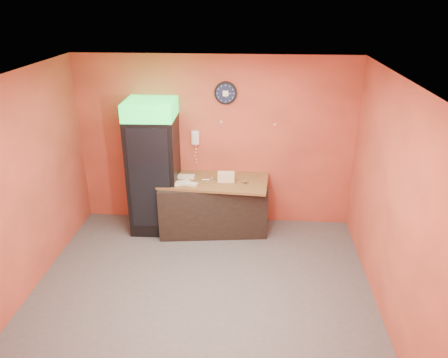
{
  "coord_description": "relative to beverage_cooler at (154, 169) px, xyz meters",
  "views": [
    {
      "loc": [
        0.64,
        -4.74,
        3.65
      ],
      "look_at": [
        0.25,
        0.6,
        1.35
      ],
      "focal_mm": 35.0,
      "sensor_mm": 36.0,
      "label": 1
    }
  ],
  "objects": [
    {
      "name": "wall_phone",
      "position": [
        0.64,
        0.35,
        0.43
      ],
      "size": [
        0.12,
        0.1,
        0.22
      ],
      "color": "white",
      "rests_on": "back_wall"
    },
    {
      "name": "left_wall",
      "position": [
        -1.3,
        -1.6,
        0.34
      ],
      "size": [
        0.02,
        4.0,
        2.8
      ],
      "primitive_type": "cube",
      "color": "#D8553D",
      "rests_on": "floor"
    },
    {
      "name": "floor",
      "position": [
        0.95,
        -1.6,
        -1.06
      ],
      "size": [
        4.5,
        4.5,
        0.0
      ],
      "primitive_type": "plane",
      "color": "#47474C",
      "rests_on": "ground"
    },
    {
      "name": "right_wall",
      "position": [
        3.2,
        -1.6,
        0.34
      ],
      "size": [
        0.02,
        4.0,
        2.8
      ],
      "primitive_type": "cube",
      "color": "#D8553D",
      "rests_on": "floor"
    },
    {
      "name": "beverage_cooler",
      "position": [
        0.0,
        0.0,
        0.0
      ],
      "size": [
        0.77,
        0.79,
        2.16
      ],
      "rotation": [
        0.0,
        0.0,
        0.03
      ],
      "color": "black",
      "rests_on": "floor"
    },
    {
      "name": "back_wall",
      "position": [
        0.95,
        0.4,
        0.34
      ],
      "size": [
        4.5,
        0.02,
        2.8
      ],
      "primitive_type": "cube",
      "color": "#D8553D",
      "rests_on": "floor"
    },
    {
      "name": "wrapped_sandwich_right",
      "position": [
        0.5,
        0.07,
        -0.14
      ],
      "size": [
        0.3,
        0.12,
        0.04
      ],
      "primitive_type": "cube",
      "rotation": [
        0.0,
        0.0,
        0.03
      ],
      "color": "silver",
      "rests_on": "butcher_paper"
    },
    {
      "name": "wrapped_sandwich_left",
      "position": [
        0.47,
        -0.18,
        -0.14
      ],
      "size": [
        0.31,
        0.24,
        0.04
      ],
      "primitive_type": "cube",
      "rotation": [
        0.0,
        0.0,
        0.5
      ],
      "color": "silver",
      "rests_on": "butcher_paper"
    },
    {
      "name": "wall_clock",
      "position": [
        1.12,
        0.37,
        1.16
      ],
      "size": [
        0.35,
        0.06,
        0.35
      ],
      "color": "black",
      "rests_on": "back_wall"
    },
    {
      "name": "wrapped_sandwich_mid",
      "position": [
        0.61,
        -0.2,
        -0.14
      ],
      "size": [
        0.26,
        0.17,
        0.04
      ],
      "primitive_type": "cube",
      "rotation": [
        0.0,
        0.0,
        -0.3
      ],
      "color": "silver",
      "rests_on": "butcher_paper"
    },
    {
      "name": "sub_roll_stack",
      "position": [
        1.16,
        -0.04,
        -0.08
      ],
      "size": [
        0.27,
        0.1,
        0.17
      ],
      "rotation": [
        0.0,
        0.0,
        0.04
      ],
      "color": "#F1E6BB",
      "rests_on": "butcher_paper"
    },
    {
      "name": "butcher_paper",
      "position": [
        0.94,
        0.02,
        -0.18
      ],
      "size": [
        1.8,
        0.96,
        0.04
      ],
      "primitive_type": "cube",
      "rotation": [
        0.0,
        0.0,
        -0.07
      ],
      "color": "brown",
      "rests_on": "prep_counter"
    },
    {
      "name": "ceiling",
      "position": [
        0.95,
        -1.6,
        1.74
      ],
      "size": [
        4.5,
        4.0,
        0.02
      ],
      "primitive_type": "cube",
      "color": "white",
      "rests_on": "back_wall"
    },
    {
      "name": "kitchen_tool",
      "position": [
        0.93,
        -0.01,
        -0.13
      ],
      "size": [
        0.06,
        0.06,
        0.06
      ],
      "primitive_type": "cylinder",
      "color": "silver",
      "rests_on": "butcher_paper"
    },
    {
      "name": "prep_counter",
      "position": [
        0.94,
        0.02,
        -0.63
      ],
      "size": [
        1.79,
        0.96,
        0.85
      ],
      "primitive_type": "cube",
      "rotation": [
        0.0,
        0.0,
        0.12
      ],
      "color": "black",
      "rests_on": "floor"
    }
  ]
}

